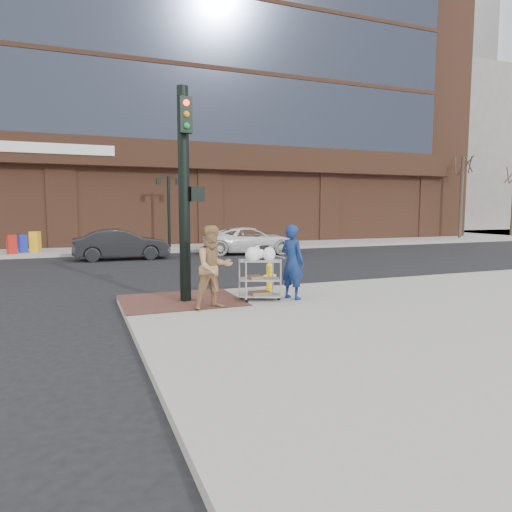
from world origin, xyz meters
name	(u,v)px	position (x,y,z in m)	size (l,w,h in m)	color
ground	(215,312)	(0.00, 0.00, 0.00)	(220.00, 220.00, 0.00)	black
sidewalk_far	(246,232)	(12.50, 32.00, 0.07)	(65.00, 36.00, 0.15)	#97958F
brick_curb_ramp	(181,300)	(-0.60, 0.90, 0.16)	(2.80, 2.40, 0.01)	#532A26
bank_building	(168,71)	(5.00, 31.00, 14.15)	(42.00, 26.00, 28.00)	brown
filler_block	(428,157)	(40.00, 38.00, 9.00)	(14.00, 20.00, 18.00)	slate
bare_tree_a	(463,155)	(24.00, 16.50, 6.27)	(1.80, 1.80, 7.20)	#382B21
lamp_post	(169,204)	(2.00, 16.00, 2.62)	(1.32, 0.22, 4.00)	black
traffic_signal_pole	(185,188)	(-0.48, 0.77, 2.83)	(0.61, 0.51, 5.00)	black
woman_blue	(292,262)	(1.99, 0.10, 1.06)	(0.67, 0.44, 1.82)	navy
pedestrian_tan	(214,267)	(-0.11, -0.27, 1.07)	(0.90, 0.70, 1.85)	#A87A4F
sedan_dark	(122,244)	(-0.98, 11.89, 0.70)	(1.49, 4.26, 1.40)	black
minivan_white	(251,241)	(5.52, 12.22, 0.69)	(2.28, 4.94, 1.37)	white
utility_cart	(260,276)	(1.20, 0.25, 0.75)	(1.08, 0.85, 1.32)	gray
fire_hydrant	(270,277)	(1.90, 1.29, 0.54)	(0.36, 0.25, 0.76)	yellow
newsbox_red	(12,244)	(-5.84, 14.92, 0.62)	(0.39, 0.36, 0.93)	red
newsbox_yellow	(35,242)	(-4.86, 15.59, 0.67)	(0.44, 0.40, 1.04)	#F3AE1B
newsbox_blue	(23,244)	(-5.43, 15.57, 0.59)	(0.37, 0.34, 0.88)	#1A29AE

